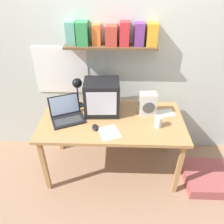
# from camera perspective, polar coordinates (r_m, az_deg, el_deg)

# --- Properties ---
(ground_plane) EXTENTS (12.00, 12.00, 0.00)m
(ground_plane) POSITION_cam_1_polar(r_m,az_deg,el_deg) (2.85, 0.00, -14.21)
(ground_plane) COLOR #9F795D
(back_wall) EXTENTS (5.60, 0.24, 2.60)m
(back_wall) POSITION_cam_1_polar(r_m,az_deg,el_deg) (2.52, 0.29, 14.96)
(back_wall) COLOR silver
(back_wall) RESTS_ON ground_plane
(corner_desk) EXTENTS (1.54, 0.78, 0.74)m
(corner_desk) POSITION_cam_1_polar(r_m,az_deg,el_deg) (2.39, 0.00, -3.23)
(corner_desk) COLOR #B2824D
(corner_desk) RESTS_ON ground_plane
(crt_monitor) EXTENTS (0.39, 0.33, 0.38)m
(crt_monitor) POSITION_cam_1_polar(r_m,az_deg,el_deg) (2.38, -2.64, 3.87)
(crt_monitor) COLOR black
(crt_monitor) RESTS_ON corner_desk
(laptop) EXTENTS (0.42, 0.39, 0.23)m
(laptop) POSITION_cam_1_polar(r_m,az_deg,el_deg) (2.39, -11.79, -0.37)
(laptop) COLOR black
(laptop) RESTS_ON corner_desk
(desk_lamp) EXTENTS (0.13, 0.17, 0.38)m
(desk_lamp) POSITION_cam_1_polar(r_m,az_deg,el_deg) (2.44, -9.04, 6.56)
(desk_lamp) COLOR black
(desk_lamp) RESTS_ON corner_desk
(juice_glass) EXTENTS (0.08, 0.08, 0.12)m
(juice_glass) POSITION_cam_1_polar(r_m,az_deg,el_deg) (2.27, 11.99, -2.63)
(juice_glass) COLOR white
(juice_glass) RESTS_ON corner_desk
(space_heater) EXTENTS (0.19, 0.14, 0.26)m
(space_heater) POSITION_cam_1_polar(r_m,az_deg,el_deg) (2.41, 9.32, 2.10)
(space_heater) COLOR silver
(space_heater) RESTS_ON corner_desk
(computer_mouse) EXTENTS (0.07, 0.11, 0.03)m
(computer_mouse) POSITION_cam_1_polar(r_m,az_deg,el_deg) (2.23, -4.44, -3.99)
(computer_mouse) COLOR black
(computer_mouse) RESTS_ON corner_desk
(open_notebook) EXTENTS (0.26, 0.19, 0.00)m
(open_notebook) POSITION_cam_1_polar(r_m,az_deg,el_deg) (2.52, 13.37, -0.29)
(open_notebook) COLOR silver
(open_notebook) RESTS_ON corner_desk
(loose_paper_near_monitor) EXTENTS (0.25, 0.27, 0.00)m
(loose_paper_near_monitor) POSITION_cam_1_polar(r_m,az_deg,el_deg) (2.18, -0.70, -5.40)
(loose_paper_near_monitor) COLOR white
(loose_paper_near_monitor) RESTS_ON corner_desk
(floor_cushion) EXTENTS (0.51, 0.51, 0.13)m
(floor_cushion) POSITION_cam_1_polar(r_m,az_deg,el_deg) (2.89, 23.38, -15.41)
(floor_cushion) COLOR #A54F4F
(floor_cushion) RESTS_ON ground_plane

